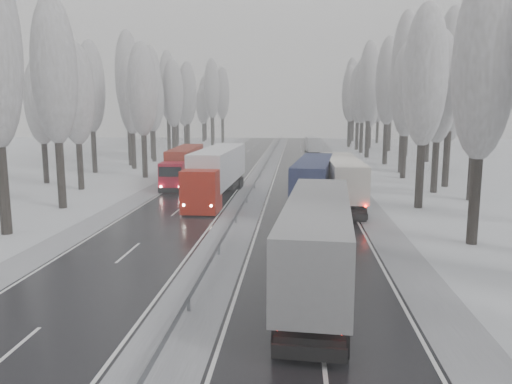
# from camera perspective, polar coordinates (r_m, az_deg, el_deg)

# --- Properties ---
(ground) EXTENTS (260.00, 260.00, 0.00)m
(ground) POSITION_cam_1_polar(r_m,az_deg,el_deg) (17.48, -10.61, -18.39)
(ground) COLOR silver
(ground) RESTS_ON ground
(carriageway_right) EXTENTS (7.50, 200.00, 0.03)m
(carriageway_right) POSITION_cam_1_polar(r_m,az_deg,el_deg) (45.62, 5.78, -0.87)
(carriageway_right) COLOR black
(carriageway_right) RESTS_ON ground
(carriageway_left) EXTENTS (7.50, 200.00, 0.03)m
(carriageway_left) POSITION_cam_1_polar(r_m,az_deg,el_deg) (46.60, -7.24, -0.68)
(carriageway_left) COLOR black
(carriageway_left) RESTS_ON ground
(median_slush) EXTENTS (3.00, 200.00, 0.04)m
(median_slush) POSITION_cam_1_polar(r_m,az_deg,el_deg) (45.81, -0.80, -0.78)
(median_slush) COLOR #A7A9AF
(median_slush) RESTS_ON ground
(shoulder_right) EXTENTS (2.40, 200.00, 0.04)m
(shoulder_right) POSITION_cam_1_polar(r_m,az_deg,el_deg) (46.00, 11.96, -0.94)
(shoulder_right) COLOR #A7A9AF
(shoulder_right) RESTS_ON ground
(shoulder_left) EXTENTS (2.40, 200.00, 0.04)m
(shoulder_left) POSITION_cam_1_polar(r_m,az_deg,el_deg) (47.85, -13.05, -0.58)
(shoulder_left) COLOR #A7A9AF
(shoulder_left) RESTS_ON ground
(median_guardrail) EXTENTS (0.12, 200.00, 0.76)m
(median_guardrail) POSITION_cam_1_polar(r_m,az_deg,el_deg) (45.70, -0.80, -0.06)
(median_guardrail) COLOR slate
(median_guardrail) RESTS_ON ground
(tree_16) EXTENTS (3.60, 3.60, 16.53)m
(tree_16) POSITION_cam_1_polar(r_m,az_deg,el_deg) (32.50, 24.63, 13.09)
(tree_16) COLOR black
(tree_16) RESTS_ON ground
(tree_18) EXTENTS (3.60, 3.60, 16.58)m
(tree_18) POSITION_cam_1_polar(r_m,az_deg,el_deg) (43.24, 18.76, 12.35)
(tree_18) COLOR black
(tree_18) RESTS_ON ground
(tree_19) EXTENTS (3.60, 3.60, 14.57)m
(tree_19) POSITION_cam_1_polar(r_m,az_deg,el_deg) (48.57, 23.94, 10.15)
(tree_19) COLOR black
(tree_19) RESTS_ON ground
(tree_20) EXTENTS (3.60, 3.60, 15.71)m
(tree_20) POSITION_cam_1_polar(r_m,az_deg,el_deg) (51.92, 20.23, 11.08)
(tree_20) COLOR black
(tree_20) RESTS_ON ground
(tree_21) EXTENTS (3.60, 3.60, 18.62)m
(tree_21) POSITION_cam_1_polar(r_m,az_deg,el_deg) (56.47, 21.47, 12.71)
(tree_21) COLOR black
(tree_21) RESTS_ON ground
(tree_22) EXTENTS (3.60, 3.60, 15.86)m
(tree_22) POSITION_cam_1_polar(r_m,az_deg,el_deg) (61.86, 16.84, 10.97)
(tree_22) COLOR black
(tree_22) RESTS_ON ground
(tree_23) EXTENTS (3.60, 3.60, 13.55)m
(tree_23) POSITION_cam_1_polar(r_m,az_deg,el_deg) (67.25, 21.37, 9.32)
(tree_23) COLOR black
(tree_23) RESTS_ON ground
(tree_24) EXTENTS (3.60, 3.60, 20.49)m
(tree_24) POSITION_cam_1_polar(r_m,az_deg,el_deg) (67.50, 16.72, 13.32)
(tree_24) COLOR black
(tree_24) RESTS_ON ground
(tree_25) EXTENTS (3.60, 3.60, 19.44)m
(tree_25) POSITION_cam_1_polar(r_m,az_deg,el_deg) (73.00, 21.47, 12.22)
(tree_25) COLOR black
(tree_25) RESTS_ON ground
(tree_26) EXTENTS (3.60, 3.60, 18.78)m
(tree_26) POSITION_cam_1_polar(r_m,az_deg,el_deg) (77.42, 14.84, 12.04)
(tree_26) COLOR black
(tree_26) RESTS_ON ground
(tree_27) EXTENTS (3.60, 3.60, 17.62)m
(tree_27) POSITION_cam_1_polar(r_m,az_deg,el_deg) (82.79, 19.29, 11.13)
(tree_27) COLOR black
(tree_27) RESTS_ON ground
(tree_28) EXTENTS (3.60, 3.60, 19.62)m
(tree_28) POSITION_cam_1_polar(r_m,az_deg,el_deg) (87.80, 12.81, 12.12)
(tree_28) COLOR black
(tree_28) RESTS_ON ground
(tree_29) EXTENTS (3.60, 3.60, 18.11)m
(tree_29) POSITION_cam_1_polar(r_m,az_deg,el_deg) (92.97, 17.02, 11.18)
(tree_29) COLOR black
(tree_29) RESTS_ON ground
(tree_30) EXTENTS (3.60, 3.60, 17.86)m
(tree_30) POSITION_cam_1_polar(r_m,az_deg,el_deg) (97.43, 12.10, 11.19)
(tree_30) COLOR black
(tree_30) RESTS_ON ground
(tree_31) EXTENTS (3.60, 3.60, 18.58)m
(tree_31) POSITION_cam_1_polar(r_m,az_deg,el_deg) (102.30, 15.17, 11.23)
(tree_31) COLOR black
(tree_31) RESTS_ON ground
(tree_32) EXTENTS (3.60, 3.60, 17.33)m
(tree_32) POSITION_cam_1_polar(r_m,az_deg,el_deg) (104.88, 11.60, 10.88)
(tree_32) COLOR black
(tree_32) RESTS_ON ground
(tree_33) EXTENTS (3.60, 3.60, 14.33)m
(tree_33) POSITION_cam_1_polar(r_m,az_deg,el_deg) (109.21, 12.97, 9.76)
(tree_33) COLOR black
(tree_33) RESTS_ON ground
(tree_34) EXTENTS (3.60, 3.60, 17.63)m
(tree_34) POSITION_cam_1_polar(r_m,az_deg,el_deg) (111.84, 10.70, 10.90)
(tree_34) COLOR black
(tree_34) RESTS_ON ground
(tree_35) EXTENTS (3.60, 3.60, 18.25)m
(tree_35) POSITION_cam_1_polar(r_m,az_deg,el_deg) (117.11, 15.07, 10.86)
(tree_35) COLOR black
(tree_35) RESTS_ON ground
(tree_36) EXTENTS (3.60, 3.60, 20.23)m
(tree_36) POSITION_cam_1_polar(r_m,az_deg,el_deg) (121.82, 10.86, 11.53)
(tree_36) COLOR black
(tree_36) RESTS_ON ground
(tree_37) EXTENTS (3.60, 3.60, 16.37)m
(tree_37) POSITION_cam_1_polar(r_m,az_deg,el_deg) (126.63, 13.82, 10.23)
(tree_37) COLOR black
(tree_37) RESTS_ON ground
(tree_38) EXTENTS (3.60, 3.60, 17.97)m
(tree_38) POSITION_cam_1_polar(r_m,az_deg,el_deg) (132.46, 11.09, 10.72)
(tree_38) COLOR black
(tree_38) RESTS_ON ground
(tree_39) EXTENTS (3.60, 3.60, 16.19)m
(tree_39) POSITION_cam_1_polar(r_m,az_deg,el_deg) (136.73, 12.08, 10.16)
(tree_39) COLOR black
(tree_39) RESTS_ON ground
(tree_58) EXTENTS (3.60, 3.60, 17.21)m
(tree_58) POSITION_cam_1_polar(r_m,az_deg,el_deg) (44.07, -22.06, 12.62)
(tree_58) COLOR black
(tree_58) RESTS_ON ground
(tree_60) EXTENTS (3.60, 3.60, 14.84)m
(tree_60) POSITION_cam_1_polar(r_m,az_deg,el_deg) (53.82, -19.87, 10.42)
(tree_60) COLOR black
(tree_60) RESTS_ON ground
(tree_61) EXTENTS (3.60, 3.60, 13.95)m
(tree_61) POSITION_cam_1_polar(r_m,az_deg,el_deg) (59.93, -23.34, 9.51)
(tree_61) COLOR black
(tree_61) RESTS_ON ground
(tree_62) EXTENTS (3.60, 3.60, 16.04)m
(tree_62) POSITION_cam_1_polar(r_m,az_deg,el_deg) (61.42, -12.88, 11.26)
(tree_62) COLOR black
(tree_62) RESTS_ON ground
(tree_63) EXTENTS (3.60, 3.60, 16.88)m
(tree_63) POSITION_cam_1_polar(r_m,az_deg,el_deg) (67.90, -18.37, 11.28)
(tree_63) COLOR black
(tree_63) RESTS_ON ground
(tree_64) EXTENTS (3.60, 3.60, 15.42)m
(tree_64) POSITION_cam_1_polar(r_m,az_deg,el_deg) (71.29, -14.05, 10.60)
(tree_64) COLOR black
(tree_64) RESTS_ON ground
(tree_65) EXTENTS (3.60, 3.60, 19.48)m
(tree_65) POSITION_cam_1_polar(r_m,az_deg,el_deg) (75.75, -14.46, 12.46)
(tree_65) COLOR black
(tree_65) RESTS_ON ground
(tree_66) EXTENTS (3.60, 3.60, 15.23)m
(tree_66) POSITION_cam_1_polar(r_m,az_deg,el_deg) (80.45, -11.76, 10.43)
(tree_66) COLOR black
(tree_66) RESTS_ON ground
(tree_67) EXTENTS (3.60, 3.60, 17.09)m
(tree_67) POSITION_cam_1_polar(r_m,az_deg,el_deg) (84.71, -11.94, 11.17)
(tree_67) COLOR black
(tree_67) RESTS_ON ground
(tree_68) EXTENTS (3.60, 3.60, 16.65)m
(tree_68) POSITION_cam_1_polar(r_m,az_deg,el_deg) (86.59, -9.49, 11.01)
(tree_68) COLOR black
(tree_68) RESTS_ON ground
(tree_69) EXTENTS (3.60, 3.60, 19.35)m
(tree_69) POSITION_cam_1_polar(r_m,az_deg,el_deg) (91.78, -11.90, 11.91)
(tree_69) COLOR black
(tree_69) RESTS_ON ground
(tree_70) EXTENTS (3.60, 3.60, 17.09)m
(tree_70) POSITION_cam_1_polar(r_m,az_deg,el_deg) (96.35, -7.87, 11.04)
(tree_70) COLOR black
(tree_70) RESTS_ON ground
(tree_71) EXTENTS (3.60, 3.60, 19.61)m
(tree_71) POSITION_cam_1_polar(r_m,az_deg,el_deg) (101.41, -10.08, 11.80)
(tree_71) COLOR black
(tree_71) RESTS_ON ground
(tree_72) EXTENTS (3.60, 3.60, 15.11)m
(tree_72) POSITION_cam_1_polar(r_m,az_deg,el_deg) (106.01, -8.15, 10.19)
(tree_72) COLOR black
(tree_72) RESTS_ON ground
(tree_73) EXTENTS (3.60, 3.60, 17.22)m
(tree_73) POSITION_cam_1_polar(r_m,az_deg,el_deg) (110.59, -9.19, 10.82)
(tree_73) COLOR black
(tree_73) RESTS_ON ground
(tree_74) EXTENTS (3.60, 3.60, 19.68)m
(tree_74) POSITION_cam_1_polar(r_m,az_deg,el_deg) (115.94, -5.09, 11.61)
(tree_74) COLOR black
(tree_74) RESTS_ON ground
(tree_75) EXTENTS (3.60, 3.60, 18.60)m
(tree_75) POSITION_cam_1_polar(r_m,az_deg,el_deg) (121.66, -9.08, 11.10)
(tree_75) COLOR black
(tree_75) RESTS_ON ground
(tree_76) EXTENTS (3.60, 3.60, 18.55)m
(tree_76) POSITION_cam_1_polar(r_m,az_deg,el_deg) (125.02, -3.88, 11.13)
(tree_76) COLOR black
(tree_76) RESTS_ON ground
(tree_77) EXTENTS (3.60, 3.60, 14.32)m
(tree_77) POSITION_cam_1_polar(r_m,az_deg,el_deg) (129.84, -6.09, 9.84)
(tree_77) COLOR black
(tree_77) RESTS_ON ground
(tree_78) EXTENTS (3.60, 3.60, 19.55)m
(tree_78) POSITION_cam_1_polar(r_m,az_deg,el_deg) (132.09, -4.99, 11.30)
(tree_78) COLOR black
(tree_78) RESTS_ON ground
(tree_79) EXTENTS (3.60, 3.60, 17.07)m
(tree_79) POSITION_cam_1_polar(r_m,az_deg,el_deg) (136.47, -5.86, 10.56)
(tree_79) COLOR black
(tree_79) RESTS_ON ground
(truck_grey_tarp) EXTENTS (3.82, 16.71, 4.25)m
(truck_grey_tarp) POSITION_cam_1_polar(r_m,az_deg,el_deg) (22.99, 7.12, -4.83)
(truck_grey_tarp) COLOR #424146
(truck_grey_tarp) RESTS_ON ground
(truck_blue_box) EXTENTS (4.22, 16.05, 4.08)m
(truck_blue_box) POSITION_cam_1_polar(r_m,az_deg,el_deg) (42.25, 6.70, 1.54)
(truck_blue_box) COLOR navy
(truck_blue_box) RESTS_ON ground
(truck_cream_box) EXTENTS (2.71, 15.91, 4.07)m
(truck_cream_box) POSITION_cam_1_polar(r_m,az_deg,el_deg) (43.56, 9.77, 1.69)
(truck_cream_box) COLOR #ADA999
(truck_cream_box) RESTS_ON ground
(box_truck_distant) EXTENTS (2.91, 7.83, 2.87)m
(box_truck_distant) POSITION_cam_1_polar(r_m,az_deg,el_deg) (98.49, 6.44, 5.46)
(box_truck_distant) COLOR silver
(box_truck_distant) RESTS_ON ground
(truck_red_white) EXTENTS (3.36, 17.91, 4.57)m
(truck_red_white) POSITION_cam_1_polar(r_m,az_deg,el_deg) (45.57, -4.45, 2.51)
(truck_red_white) COLOR #9D1508
(truck_red_white) RESTS_ON ground
(truck_red_red) EXTENTS (3.19, 15.25, 3.89)m
(truck_red_red) POSITION_cam_1_polar(r_m,az_deg,el_deg) (56.25, -8.23, 3.34)
(truck_red_red) COLOR #9E091A
(truck_red_red) RESTS_ON ground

